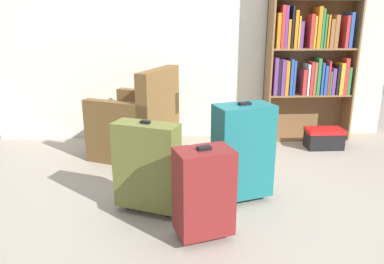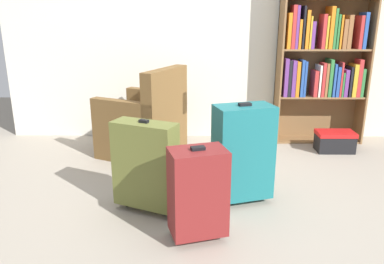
{
  "view_description": "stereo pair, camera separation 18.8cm",
  "coord_description": "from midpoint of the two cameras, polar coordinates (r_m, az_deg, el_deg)",
  "views": [
    {
      "loc": [
        -0.28,
        -2.59,
        1.38
      ],
      "look_at": [
        -0.12,
        0.11,
        0.55
      ],
      "focal_mm": 35.58,
      "sensor_mm": 36.0,
      "label": 1
    },
    {
      "loc": [
        -0.1,
        -2.6,
        1.38
      ],
      "look_at": [
        -0.12,
        0.11,
        0.55
      ],
      "focal_mm": 35.58,
      "sensor_mm": 36.0,
      "label": 2
    }
  ],
  "objects": [
    {
      "name": "ground_plane",
      "position": [
        2.95,
        0.69,
        -10.91
      ],
      "size": [
        7.92,
        7.92,
        0.0
      ],
      "primitive_type": "plane",
      "color": "#9E9384"
    },
    {
      "name": "back_wall",
      "position": [
        4.41,
        -0.99,
        15.98
      ],
      "size": [
        4.53,
        0.1,
        2.6
      ],
      "primitive_type": "cube",
      "color": "beige",
      "rests_on": "ground"
    },
    {
      "name": "bookshelf",
      "position": [
        4.45,
        16.24,
        13.32
      ],
      "size": [
        0.97,
        0.28,
        2.05
      ],
      "color": "brown",
      "rests_on": "ground"
    },
    {
      "name": "armchair",
      "position": [
        3.9,
        -9.53,
        0.96
      ],
      "size": [
        0.93,
        0.93,
        0.9
      ],
      "color": "brown",
      "rests_on": "ground"
    },
    {
      "name": "mug",
      "position": [
        3.97,
        -1.3,
        -2.58
      ],
      "size": [
        0.12,
        0.08,
        0.1
      ],
      "color": "white",
      "rests_on": "ground"
    },
    {
      "name": "storage_box",
      "position": [
        4.32,
        18.02,
        -0.85
      ],
      "size": [
        0.39,
        0.23,
        0.22
      ],
      "color": "black",
      "rests_on": "ground"
    },
    {
      "name": "suitcase_olive",
      "position": [
        2.74,
        -8.73,
        -5.08
      ],
      "size": [
        0.5,
        0.35,
        0.69
      ],
      "color": "brown",
      "rests_on": "ground"
    },
    {
      "name": "suitcase_teal",
      "position": [
        2.89,
        5.75,
        -2.83
      ],
      "size": [
        0.48,
        0.36,
        0.78
      ],
      "color": "#19666B",
      "rests_on": "ground"
    },
    {
      "name": "suitcase_dark_red",
      "position": [
        2.41,
        -0.48,
        -8.96
      ],
      "size": [
        0.4,
        0.32,
        0.63
      ],
      "color": "maroon",
      "rests_on": "ground"
    }
  ]
}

